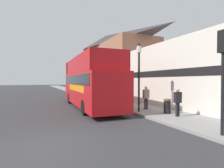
# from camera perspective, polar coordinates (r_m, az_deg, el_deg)

# --- Properties ---
(ground_plane) EXTENTS (144.00, 144.00, 0.00)m
(ground_plane) POSITION_cam_1_polar(r_m,az_deg,el_deg) (27.24, -23.38, -3.70)
(ground_plane) COLOR #333335
(sidewalk) EXTENTS (3.28, 108.00, 0.14)m
(sidewalk) POSITION_cam_1_polar(r_m,az_deg,el_deg) (25.42, -6.44, -3.79)
(sidewalk) COLOR gray
(sidewalk) RESTS_ON ground_plane
(pub_white_frontage) EXTENTS (6.01, 13.85, 5.33)m
(pub_white_frontage) POSITION_cam_1_polar(r_m,az_deg,el_deg) (16.24, 25.16, 2.51)
(pub_white_frontage) COLOR silver
(pub_white_frontage) RESTS_ON ground_plane
(brick_terrace_rear) EXTENTS (6.00, 25.03, 10.64)m
(brick_terrace_rear) POSITION_cam_1_polar(r_m,az_deg,el_deg) (32.95, -2.02, 6.47)
(brick_terrace_rear) COLOR #9E664C
(brick_terrace_rear) RESTS_ON ground_plane
(tour_bus) EXTENTS (2.86, 10.58, 4.09)m
(tour_bus) POSITION_cam_1_polar(r_m,az_deg,el_deg) (14.78, -7.52, -0.51)
(tour_bus) COLOR red
(tour_bus) RESTS_ON ground_plane
(parked_car_ahead_of_bus) EXTENTS (1.92, 4.09, 1.58)m
(parked_car_ahead_of_bus) POSITION_cam_1_polar(r_m,az_deg,el_deg) (22.49, -11.45, -2.74)
(parked_car_ahead_of_bus) COLOR maroon
(parked_car_ahead_of_bus) RESTS_ON ground_plane
(pedestrian_nearest) EXTENTS (0.43, 0.24, 1.65)m
(pedestrian_nearest) POSITION_cam_1_polar(r_m,az_deg,el_deg) (10.95, 20.63, -4.75)
(pedestrian_nearest) COLOR #232328
(pedestrian_nearest) RESTS_ON sidewalk
(pedestrian_second) EXTENTS (0.44, 0.24, 1.67)m
(pedestrian_second) POSITION_cam_1_polar(r_m,az_deg,el_deg) (13.02, 11.04, -3.73)
(pedestrian_second) COLOR #232328
(pedestrian_second) RESTS_ON sidewalk
(traffic_signal) EXTENTS (0.28, 0.42, 4.02)m
(traffic_signal) POSITION_cam_1_polar(r_m,az_deg,el_deg) (7.93, 32.68, 6.98)
(traffic_signal) COLOR black
(traffic_signal) RESTS_ON sidewalk
(lamp_post_nearest) EXTENTS (0.35, 0.35, 4.67)m
(lamp_post_nearest) POSITION_cam_1_polar(r_m,az_deg,el_deg) (12.03, 8.80, 6.44)
(lamp_post_nearest) COLOR black
(lamp_post_nearest) RESTS_ON sidewalk
(lamp_post_second) EXTENTS (0.35, 0.35, 5.10)m
(lamp_post_second) POSITION_cam_1_polar(r_m,az_deg,el_deg) (20.18, -5.36, 5.04)
(lamp_post_second) COLOR black
(lamp_post_second) RESTS_ON sidewalk
(litter_bin) EXTENTS (0.48, 0.48, 0.92)m
(litter_bin) POSITION_cam_1_polar(r_m,az_deg,el_deg) (11.77, 17.59, -6.81)
(litter_bin) COLOR black
(litter_bin) RESTS_ON sidewalk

